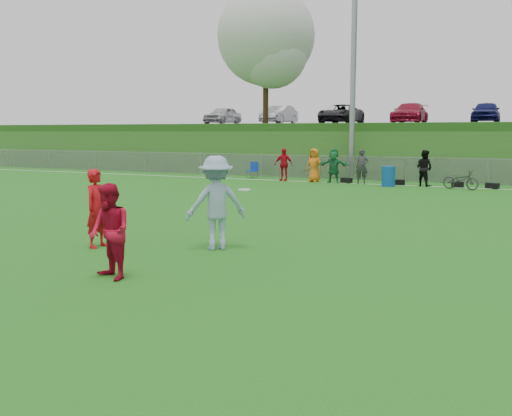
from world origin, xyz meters
The scene contains 17 objects.
ground centered at (0.00, 0.00, 0.00)m, with size 120.00×120.00×0.00m, color #206916.
sideline_far centered at (0.00, 18.00, 0.01)m, with size 60.00×0.10×0.01m, color white.
fence centered at (0.00, 20.00, 0.65)m, with size 58.00×0.06×1.30m.
light_pole centered at (-3.00, 20.80, 6.71)m, with size 1.20×0.40×12.15m.
berm centered at (0.00, 31.00, 1.50)m, with size 120.00×18.00×3.00m, color #235518.
parking_lot centered at (0.00, 33.00, 3.05)m, with size 120.00×12.00×0.10m, color black.
tree_white_flowering centered at (-9.84, 24.92, 8.32)m, with size 6.30×6.30×8.78m.
car_row centered at (-1.17, 32.00, 3.82)m, with size 32.04×5.18×1.44m.
spectator_row centered at (-2.65, 18.00, 0.85)m, with size 8.11×0.93×1.69m.
gear_bags centered at (1.18, 18.10, 0.13)m, with size 7.34×0.47×0.26m.
player_red_left centered at (-2.99, 0.37, 0.87)m, with size 0.64×0.42×1.74m, color red.
player_red_center centered at (-0.92, -1.72, 0.84)m, with size 0.82×0.64×1.68m, color #B70C29.
player_blue centered at (-0.51, 1.30, 1.02)m, with size 1.32×0.76×2.04m, color #8BA3C2.
frisbee centered at (0.09, 1.47, 1.32)m, with size 0.27×0.27×0.02m.
recycling_bin centered at (-0.20, 17.20, 0.47)m, with size 0.63×0.63×0.95m, color #0D4896.
camp_chair centered at (-8.02, 18.82, 0.26)m, with size 0.54×0.55×0.88m.
bicycle centered at (3.00, 17.20, 0.43)m, with size 0.57×1.64×0.86m, color #29292B.
Camera 1 is at (5.50, -9.42, 2.57)m, focal length 40.00 mm.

